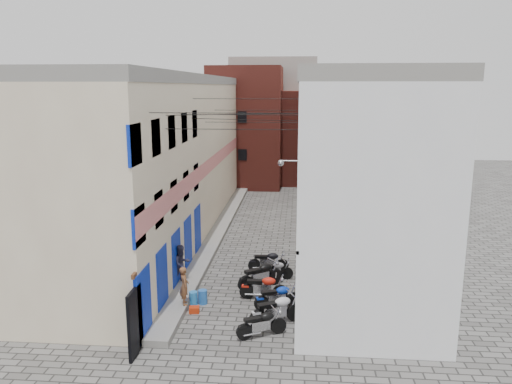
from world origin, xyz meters
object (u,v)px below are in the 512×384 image
(motorcycle_a, at_px, (262,322))
(motorcycle_b, at_px, (277,308))
(motorcycle_f, at_px, (274,269))
(motorcycle_g, at_px, (268,260))
(person_b, at_px, (182,264))
(motorcycle_e, at_px, (261,274))
(water_jug_far, at_px, (203,297))
(red_crate, at_px, (194,310))
(water_jug_near, at_px, (193,298))
(person_a, at_px, (184,286))
(motorcycle_d, at_px, (264,286))
(motorcycle_c, at_px, (278,296))

(motorcycle_a, xyz_separation_m, motorcycle_b, (0.47, 0.96, 0.08))
(motorcycle_f, bearing_deg, motorcycle_g, -178.44)
(motorcycle_b, relative_size, person_b, 1.28)
(motorcycle_e, relative_size, water_jug_far, 3.89)
(red_crate, bearing_deg, motorcycle_f, 50.94)
(motorcycle_e, xyz_separation_m, water_jug_far, (-2.15, -1.76, -0.35))
(motorcycle_g, distance_m, water_jug_near, 4.69)
(person_a, bearing_deg, motorcycle_d, -85.31)
(motorcycle_a, xyz_separation_m, person_b, (-3.67, 3.93, 0.54))
(motorcycle_e, bearing_deg, motorcycle_f, 113.65)
(motorcycle_a, bearing_deg, motorcycle_g, 156.08)
(motorcycle_a, bearing_deg, motorcycle_f, 152.64)
(motorcycle_a, distance_m, person_a, 3.59)
(red_crate, bearing_deg, motorcycle_g, 60.98)
(person_b, bearing_deg, water_jug_near, -110.57)
(person_a, bearing_deg, person_b, -3.31)
(water_jug_near, xyz_separation_m, red_crate, (0.18, -0.71, -0.15))
(water_jug_far, bearing_deg, person_b, 128.06)
(motorcycle_d, bearing_deg, person_a, -66.82)
(person_a, bearing_deg, motorcycle_g, -52.88)
(motorcycle_a, height_order, person_b, person_b)
(motorcycle_d, bearing_deg, water_jug_far, -75.31)
(person_b, bearing_deg, motorcycle_c, -69.92)
(motorcycle_c, bearing_deg, motorcycle_b, -18.94)
(motorcycle_f, bearing_deg, red_crate, -55.60)
(water_jug_near, distance_m, water_jug_far, 0.37)
(motorcycle_g, bearing_deg, motorcycle_e, -10.40)
(motorcycle_f, xyz_separation_m, motorcycle_g, (-0.33, 1.02, 0.05))
(motorcycle_f, bearing_deg, motorcycle_b, -12.44)
(motorcycle_g, relative_size, water_jug_near, 3.56)
(motorcycle_a, bearing_deg, water_jug_far, -159.64)
(motorcycle_d, bearing_deg, person_b, -104.07)
(motorcycle_c, bearing_deg, water_jug_near, -111.80)
(motorcycle_c, height_order, motorcycle_d, motorcycle_d)
(water_jug_near, bearing_deg, red_crate, -75.39)
(motorcycle_c, distance_m, red_crate, 3.21)
(motorcycle_a, distance_m, motorcycle_d, 3.09)
(motorcycle_a, relative_size, motorcycle_f, 1.07)
(motorcycle_c, bearing_deg, motorcycle_g, 168.62)
(motorcycle_d, xyz_separation_m, motorcycle_f, (0.33, 2.04, -0.07))
(person_a, distance_m, water_jug_far, 1.11)
(motorcycle_e, height_order, motorcycle_f, motorcycle_e)
(motorcycle_a, distance_m, motorcycle_b, 1.08)
(motorcycle_f, bearing_deg, motorcycle_d, -25.72)
(motorcycle_d, height_order, water_jug_near, motorcycle_d)
(person_b, bearing_deg, person_a, -121.72)
(motorcycle_a, height_order, person_a, person_a)
(motorcycle_a, xyz_separation_m, motorcycle_e, (-0.35, 4.20, 0.10))
(motorcycle_a, height_order, red_crate, motorcycle_a)
(motorcycle_g, xyz_separation_m, person_a, (-2.91, -4.35, 0.45))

